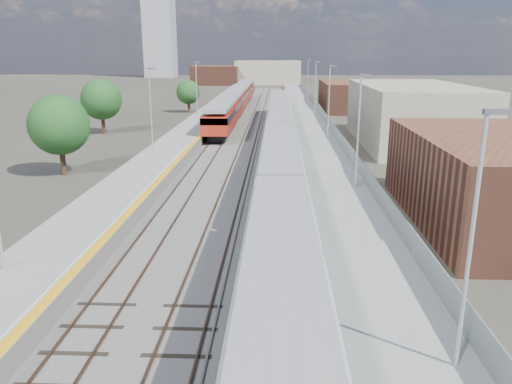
{
  "coord_description": "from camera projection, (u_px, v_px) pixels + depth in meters",
  "views": [
    {
      "loc": [
        1.32,
        -10.91,
        9.89
      ],
      "look_at": [
        0.12,
        16.26,
        2.2
      ],
      "focal_mm": 35.0,
      "sensor_mm": 36.0,
      "label": 1
    }
  ],
  "objects": [
    {
      "name": "ground",
      "position": [
        267.0,
        135.0,
        61.3
      ],
      "size": [
        320.0,
        320.0,
        0.0
      ],
      "primitive_type": "plane",
      "color": "#47443A",
      "rests_on": "ground"
    },
    {
      "name": "platform_right",
      "position": [
        309.0,
        128.0,
        63.33
      ],
      "size": [
        4.7,
        155.0,
        8.52
      ],
      "color": "slate",
      "rests_on": "ground"
    },
    {
      "name": "red_train",
      "position": [
        237.0,
        100.0,
        82.07
      ],
      "size": [
        2.99,
        60.58,
        3.77
      ],
      "color": "black",
      "rests_on": "ground"
    },
    {
      "name": "green_train",
      "position": [
        280.0,
        140.0,
        44.8
      ],
      "size": [
        2.84,
        79.1,
        3.13
      ],
      "color": "black",
      "rests_on": "ground"
    },
    {
      "name": "tree_a",
      "position": [
        59.0,
        125.0,
        40.22
      ],
      "size": [
        4.86,
        4.86,
        6.59
      ],
      "color": "#382619",
      "rests_on": "ground"
    },
    {
      "name": "tree_b",
      "position": [
        101.0,
        99.0,
        60.84
      ],
      "size": [
        4.94,
        4.94,
        6.7
      ],
      "color": "#382619",
      "rests_on": "ground"
    },
    {
      "name": "tracks",
      "position": [
        255.0,
        129.0,
        65.36
      ],
      "size": [
        8.96,
        160.0,
        0.17
      ],
      "color": "#4C3323",
      "rests_on": "ground"
    },
    {
      "name": "buildings",
      "position": [
        212.0,
        48.0,
        144.33
      ],
      "size": [
        72.0,
        185.5,
        40.0
      ],
      "color": "brown",
      "rests_on": "ground"
    },
    {
      "name": "platform_left",
      "position": [
        197.0,
        127.0,
        63.94
      ],
      "size": [
        4.3,
        155.0,
        8.52
      ],
      "color": "slate",
      "rests_on": "ground"
    },
    {
      "name": "ballast_bed",
      "position": [
        250.0,
        131.0,
        63.79
      ],
      "size": [
        10.5,
        155.0,
        0.06
      ],
      "primitive_type": "cube",
      "color": "#565451",
      "rests_on": "ground"
    },
    {
      "name": "tree_c",
      "position": [
        188.0,
        92.0,
        82.51
      ],
      "size": [
        3.92,
        3.92,
        5.31
      ],
      "color": "#382619",
      "rests_on": "ground"
    },
    {
      "name": "tree_d",
      "position": [
        441.0,
        97.0,
        66.17
      ],
      "size": [
        4.73,
        4.73,
        6.41
      ],
      "color": "#382619",
      "rests_on": "ground"
    }
  ]
}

